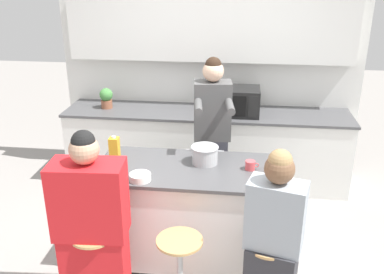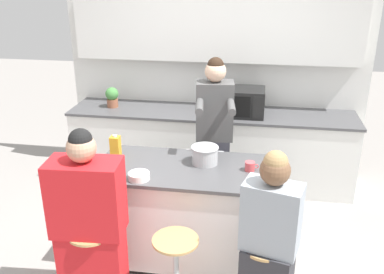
{
  "view_description": "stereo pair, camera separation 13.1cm",
  "coord_description": "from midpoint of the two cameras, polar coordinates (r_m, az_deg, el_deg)",
  "views": [
    {
      "loc": [
        0.4,
        -3.23,
        2.51
      ],
      "look_at": [
        0.0,
        0.08,
        1.16
      ],
      "focal_mm": 40.0,
      "sensor_mm": 36.0,
      "label": 1
    },
    {
      "loc": [
        0.53,
        -3.22,
        2.51
      ],
      "look_at": [
        0.0,
        0.08,
        1.16
      ],
      "focal_mm": 40.0,
      "sensor_mm": 36.0,
      "label": 2
    }
  ],
  "objects": [
    {
      "name": "back_counter",
      "position": [
        5.19,
        3.24,
        -1.36
      ],
      "size": [
        3.35,
        0.66,
        0.9
      ],
      "color": "white",
      "rests_on": "ground_plane"
    },
    {
      "name": "cooking_pot",
      "position": [
        3.68,
        2.74,
        -2.42
      ],
      "size": [
        0.32,
        0.24,
        0.15
      ],
      "color": "#B7BABC",
      "rests_on": "kitchen_island"
    },
    {
      "name": "banana_bunch",
      "position": [
        3.62,
        11.93,
        -4.26
      ],
      "size": [
        0.17,
        0.12,
        0.06
      ],
      "color": "yellow",
      "rests_on": "kitchen_island"
    },
    {
      "name": "microwave",
      "position": [
        4.92,
        7.19,
        4.7
      ],
      "size": [
        0.55,
        0.4,
        0.31
      ],
      "color": "black",
      "rests_on": "back_counter"
    },
    {
      "name": "coffee_cup_far",
      "position": [
        3.6,
        8.78,
        -3.89
      ],
      "size": [
        0.11,
        0.08,
        0.08
      ],
      "color": "#DB4C51",
      "rests_on": "kitchen_island"
    },
    {
      "name": "wall_back",
      "position": [
        5.17,
        3.88,
        11.2
      ],
      "size": [
        3.61,
        0.22,
        2.7
      ],
      "color": "silver",
      "rests_on": "ground_plane"
    },
    {
      "name": "person_cooking",
      "position": [
        4.19,
        3.84,
        -1.0
      ],
      "size": [
        0.41,
        0.57,
        1.73
      ],
      "rotation": [
        0.0,
        0.0,
        0.12
      ],
      "color": "#383842",
      "rests_on": "ground_plane"
    },
    {
      "name": "juice_carton",
      "position": [
        3.82,
        -9.2,
        -1.33
      ],
      "size": [
        0.08,
        0.08,
        0.21
      ],
      "color": "gold",
      "rests_on": "kitchen_island"
    },
    {
      "name": "fruit_bowl",
      "position": [
        3.44,
        -6.0,
        -5.22
      ],
      "size": [
        0.17,
        0.17,
        0.06
      ],
      "color": "white",
      "rests_on": "kitchen_island"
    },
    {
      "name": "potted_plant",
      "position": [
        5.24,
        -9.9,
        5.32
      ],
      "size": [
        0.16,
        0.16,
        0.24
      ],
      "color": "#93563D",
      "rests_on": "back_counter"
    },
    {
      "name": "kitchen_island",
      "position": [
        3.85,
        0.81,
        -10.14
      ],
      "size": [
        1.61,
        0.76,
        0.91
      ],
      "color": "black",
      "rests_on": "ground_plane"
    },
    {
      "name": "person_seated_near",
      "position": [
        3.15,
        11.4,
        -14.53
      ],
      "size": [
        0.43,
        0.35,
        1.41
      ],
      "rotation": [
        0.0,
        0.0,
        -0.27
      ],
      "color": "#333338",
      "rests_on": "ground_plane"
    },
    {
      "name": "coffee_cup_near",
      "position": [
        3.5,
        -9.12,
        -4.69
      ],
      "size": [
        0.12,
        0.08,
        0.08
      ],
      "color": "white",
      "rests_on": "kitchen_island"
    },
    {
      "name": "bar_stool_leftmost",
      "position": [
        3.52,
        -11.84,
        -16.58
      ],
      "size": [
        0.38,
        0.38,
        0.66
      ],
      "color": "tan",
      "rests_on": "ground_plane"
    },
    {
      "name": "ground_plane",
      "position": [
        4.11,
        0.77,
        -15.59
      ],
      "size": [
        16.0,
        16.0,
        0.0
      ],
      "primitive_type": "plane",
      "color": "gray"
    },
    {
      "name": "person_wrapped_blanket",
      "position": [
        3.31,
        -12.37,
        -11.71
      ],
      "size": [
        0.54,
        0.32,
        1.48
      ],
      "rotation": [
        0.0,
        0.0,
        0.07
      ],
      "color": "red",
      "rests_on": "ground_plane"
    }
  ]
}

